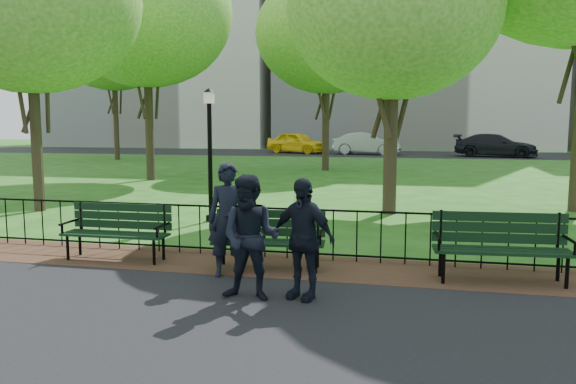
% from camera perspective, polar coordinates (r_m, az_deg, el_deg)
% --- Properties ---
extents(ground, '(120.00, 120.00, 0.00)m').
position_cam_1_polar(ground, '(7.98, -4.74, -10.09)').
color(ground, '#255616').
extents(dirt_strip, '(60.00, 1.60, 0.01)m').
position_cam_1_polar(dirt_strip, '(9.37, -1.97, -7.39)').
color(dirt_strip, '#341F15').
rests_on(dirt_strip, ground).
extents(far_street, '(70.00, 9.00, 0.01)m').
position_cam_1_polar(far_street, '(42.40, 9.59, 3.84)').
color(far_street, black).
rests_on(far_street, ground).
extents(iron_fence, '(24.06, 0.06, 1.00)m').
position_cam_1_polar(iron_fence, '(9.73, -1.24, -3.90)').
color(iron_fence, black).
rests_on(iron_fence, ground).
extents(apartment_west, '(22.00, 15.00, 26.00)m').
position_cam_1_polar(apartment_west, '(61.31, -11.36, 16.98)').
color(apartment_west, silver).
rests_on(apartment_west, ground).
extents(park_bench_main, '(1.86, 0.72, 1.02)m').
position_cam_1_polar(park_bench_main, '(9.03, -4.20, -3.86)').
color(park_bench_main, black).
rests_on(park_bench_main, ground).
extents(park_bench_left_a, '(1.84, 0.59, 1.04)m').
position_cam_1_polar(park_bench_left_a, '(10.09, -16.88, -3.27)').
color(park_bench_left_a, black).
rests_on(park_bench_left_a, ground).
extents(park_bench_right_a, '(1.99, 0.74, 1.11)m').
position_cam_1_polar(park_bench_right_a, '(8.90, 20.80, -4.53)').
color(park_bench_right_a, black).
rests_on(park_bench_right_a, ground).
extents(lamppost, '(0.28, 0.28, 3.15)m').
position_cam_1_polar(lamppost, '(13.39, -7.94, 4.31)').
color(lamppost, black).
rests_on(lamppost, ground).
extents(tree_near_e, '(5.34, 5.34, 7.45)m').
position_cam_1_polar(tree_near_e, '(14.89, 10.68, 17.86)').
color(tree_near_e, '#2D2116').
rests_on(tree_near_e, ground).
extents(tree_mid_w, '(6.86, 6.86, 9.56)m').
position_cam_1_polar(tree_mid_w, '(23.99, -14.24, 17.19)').
color(tree_mid_w, '#2D2116').
rests_on(tree_mid_w, ground).
extents(tree_far_c, '(6.82, 6.82, 9.50)m').
position_cam_1_polar(tree_far_c, '(27.94, 3.94, 15.82)').
color(tree_far_c, '#2D2116').
rests_on(tree_far_c, ground).
extents(tree_far_w, '(7.90, 7.90, 11.01)m').
position_cam_1_polar(tree_far_w, '(37.47, -17.37, 14.91)').
color(tree_far_w, '#2D2116').
rests_on(tree_far_w, ground).
extents(person_left, '(0.71, 0.55, 1.74)m').
position_cam_1_polar(person_left, '(8.56, -6.05, -2.84)').
color(person_left, black).
rests_on(person_left, asphalt_path).
extents(person_mid, '(0.82, 0.44, 1.67)m').
position_cam_1_polar(person_mid, '(7.42, -3.80, -4.66)').
color(person_mid, black).
rests_on(person_mid, asphalt_path).
extents(person_right, '(1.03, 0.69, 1.62)m').
position_cam_1_polar(person_right, '(7.47, 1.45, -4.74)').
color(person_right, black).
rests_on(person_right, asphalt_path).
extents(taxi, '(5.15, 3.61, 1.63)m').
position_cam_1_polar(taxi, '(42.65, 0.95, 5.06)').
color(taxi, yellow).
rests_on(taxi, far_street).
extents(sedan_silver, '(5.02, 2.26, 1.60)m').
position_cam_1_polar(sedan_silver, '(41.30, 8.04, 4.90)').
color(sedan_silver, '#A8AAB0').
rests_on(sedan_silver, far_street).
extents(sedan_dark, '(5.69, 3.16, 1.56)m').
position_cam_1_polar(sedan_dark, '(40.62, 20.33, 4.47)').
color(sedan_dark, black).
rests_on(sedan_dark, far_street).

